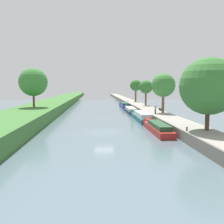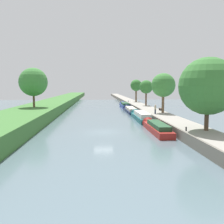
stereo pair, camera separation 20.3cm
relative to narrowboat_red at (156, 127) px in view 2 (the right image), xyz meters
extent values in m
plane|color=slate|center=(-7.09, 0.12, -0.56)|extent=(160.00, 160.00, 0.00)
cube|color=#3D7033|center=(-20.00, 0.12, 0.45)|extent=(8.50, 260.00, 2.01)
cube|color=gray|center=(3.49, 0.12, 0.03)|extent=(3.84, 260.00, 1.17)
cube|color=#6B665B|center=(1.44, 0.12, 0.06)|extent=(0.25, 260.00, 1.22)
cube|color=maroon|center=(0.00, -0.71, -0.16)|extent=(1.89, 9.83, 0.78)
cube|color=#234C2D|center=(0.00, -1.21, 0.51)|extent=(1.55, 6.88, 0.55)
cone|color=maroon|center=(0.00, 4.77, -0.16)|extent=(1.80, 1.14, 1.80)
cube|color=#195B60|center=(0.04, 11.22, -0.16)|extent=(2.17, 11.33, 0.79)
cube|color=silver|center=(0.04, 10.66, 0.60)|extent=(1.78, 7.93, 0.74)
cone|color=#195B60|center=(0.04, 17.54, -0.16)|extent=(2.06, 1.30, 2.06)
cube|color=#141E42|center=(-0.04, 24.99, -0.27)|extent=(2.10, 11.87, 0.57)
cube|color=beige|center=(-0.04, 24.40, 0.31)|extent=(1.72, 8.31, 0.59)
cone|color=#141E42|center=(-0.04, 31.55, -0.27)|extent=(1.99, 1.26, 1.99)
cube|color=#283D93|center=(0.11, 38.58, -0.16)|extent=(2.07, 10.06, 0.79)
cube|color=#234C2D|center=(0.11, 38.08, 0.54)|extent=(1.69, 7.04, 0.61)
cone|color=#283D93|center=(0.11, 44.23, -0.16)|extent=(1.96, 1.24, 1.96)
cylinder|color=#4C3828|center=(4.18, -6.07, 2.21)|extent=(0.47, 0.47, 3.18)
sphere|color=#387533|center=(4.18, -6.07, 5.54)|extent=(6.32, 6.32, 6.32)
cylinder|color=brown|center=(4.30, 12.80, 2.57)|extent=(0.47, 0.47, 3.90)
sphere|color=#3D7F38|center=(4.30, 12.80, 5.73)|extent=(4.39, 4.39, 4.39)
cylinder|color=brown|center=(4.69, 30.75, 2.51)|extent=(0.43, 0.43, 3.79)
sphere|color=#33702D|center=(4.69, 30.75, 5.35)|extent=(3.44, 3.44, 3.44)
cylinder|color=brown|center=(4.62, 46.56, 2.71)|extent=(0.53, 0.53, 4.18)
sphere|color=#33702D|center=(4.62, 46.56, 5.80)|extent=(3.65, 3.65, 3.65)
cylinder|color=brown|center=(-20.16, 16.47, 3.14)|extent=(0.41, 0.41, 3.38)
sphere|color=#3D7F38|center=(-20.16, 16.47, 6.33)|extent=(5.45, 5.45, 5.45)
cylinder|color=#282D42|center=(2.36, 10.60, 1.03)|extent=(0.26, 0.26, 0.82)
cylinder|color=tan|center=(2.36, 10.60, 1.75)|extent=(0.34, 0.34, 0.62)
sphere|color=tan|center=(2.36, 10.60, 2.17)|extent=(0.22, 0.22, 0.22)
cylinder|color=black|center=(1.86, -6.17, 0.84)|extent=(0.16, 0.16, 0.45)
cylinder|color=black|center=(1.86, 44.54, 0.84)|extent=(0.16, 0.16, 0.45)
cube|color=#333338|center=(4.96, 16.35, 0.82)|extent=(0.40, 0.08, 0.41)
cube|color=#333338|center=(4.96, 17.55, 0.82)|extent=(0.40, 0.08, 0.41)
cube|color=brown|center=(4.96, 16.95, 1.06)|extent=(0.44, 1.50, 0.06)
camera|label=1|loc=(-8.20, -32.89, 5.54)|focal=40.18mm
camera|label=2|loc=(-8.00, -32.90, 5.54)|focal=40.18mm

